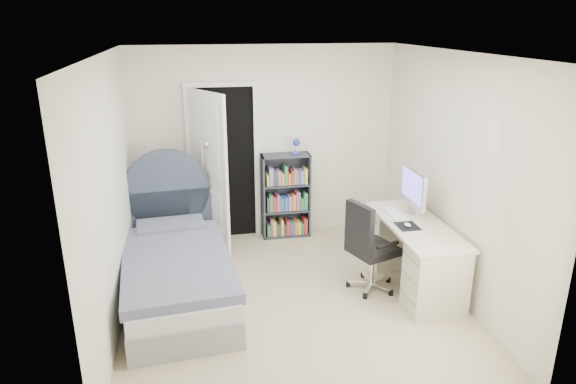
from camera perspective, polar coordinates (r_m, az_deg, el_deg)
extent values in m
cube|color=tan|center=(5.53, 0.42, -11.95)|extent=(3.40, 3.60, 0.05)
cube|color=white|center=(4.77, 0.50, 15.45)|extent=(3.40, 3.60, 0.05)
cube|color=silver|center=(6.74, -2.58, 5.43)|extent=(3.40, 0.05, 2.50)
cube|color=silver|center=(3.37, 6.60, -8.76)|extent=(3.40, 0.05, 2.50)
cube|color=silver|center=(4.98, -19.41, -0.48)|extent=(0.05, 3.60, 2.50)
cube|color=silver|center=(5.59, 18.09, 1.70)|extent=(0.05, 3.60, 2.50)
cube|color=black|center=(6.72, -7.17, 3.06)|extent=(0.80, 0.01, 2.00)
cube|color=white|center=(6.68, -10.84, 2.78)|extent=(0.06, 0.06, 2.00)
cube|color=white|center=(6.73, -3.50, 3.20)|extent=(0.06, 0.06, 2.00)
cube|color=white|center=(6.49, -7.53, 11.78)|extent=(0.92, 0.06, 0.06)
cube|color=white|center=(6.35, -8.78, 2.06)|extent=(0.42, 0.72, 2.00)
cube|color=gray|center=(5.56, -12.11, -10.29)|extent=(1.19, 2.21, 0.28)
cube|color=silver|center=(5.46, -12.26, -8.33)|extent=(1.17, 2.16, 0.17)
cube|color=slate|center=(5.31, -12.27, -7.61)|extent=(1.20, 1.89, 0.11)
cube|color=slate|center=(6.10, -12.88, -3.90)|extent=(0.79, 0.49, 0.13)
cube|color=#394358|center=(6.44, -13.02, -3.38)|extent=(1.01, 0.15, 0.85)
cylinder|color=#394358|center=(6.30, -13.30, 0.21)|extent=(1.01, 0.15, 1.01)
cylinder|color=#D9B285|center=(6.59, -12.68, -4.55)|extent=(0.03, 0.03, 0.49)
cylinder|color=#D9B285|center=(6.90, -12.62, -3.49)|extent=(0.03, 0.03, 0.49)
cylinder|color=#D9B285|center=(6.59, -9.82, -4.38)|extent=(0.03, 0.03, 0.49)
cylinder|color=#D9B285|center=(6.89, -9.89, -3.33)|extent=(0.03, 0.03, 0.49)
cube|color=#D9B285|center=(6.66, -11.38, -2.12)|extent=(0.39, 0.39, 0.03)
cube|color=#D9B285|center=(6.77, -11.22, -4.50)|extent=(0.35, 0.35, 0.02)
cube|color=#B24C33|center=(6.65, -11.81, -1.90)|extent=(0.16, 0.21, 0.03)
cube|color=#3F598C|center=(6.64, -11.83, -1.66)|extent=(0.15, 0.20, 0.03)
cube|color=#D8CC7F|center=(6.63, -11.84, -1.42)|extent=(0.14, 0.19, 0.03)
cylinder|color=silver|center=(6.63, -8.94, -6.38)|extent=(0.20, 0.20, 0.02)
cylinder|color=silver|center=(6.36, -9.26, -0.63)|extent=(0.02, 0.02, 1.41)
sphere|color=silver|center=(6.14, -9.00, 5.22)|extent=(0.08, 0.08, 0.08)
cube|color=#333A46|center=(6.77, -2.79, -0.56)|extent=(0.02, 0.27, 1.13)
cube|color=#333A46|center=(6.87, 2.26, -0.25)|extent=(0.02, 0.27, 1.13)
cube|color=#333A46|center=(6.65, -0.26, 4.10)|extent=(0.63, 0.27, 0.02)
cube|color=#333A46|center=(7.02, -0.24, -4.68)|extent=(0.63, 0.27, 0.02)
cube|color=#333A46|center=(6.94, -0.45, -0.06)|extent=(0.63, 0.01, 1.13)
cube|color=#333A46|center=(6.88, -0.25, -2.00)|extent=(0.59, 0.25, 0.02)
cube|color=#333A46|center=(6.77, -0.25, 0.86)|extent=(0.59, 0.25, 0.02)
cylinder|color=#2534A0|center=(6.67, 0.89, 4.33)|extent=(0.11, 0.11, 0.02)
cylinder|color=silver|center=(6.66, 0.89, 4.92)|extent=(0.01, 0.01, 0.14)
sphere|color=#2534A0|center=(6.61, 0.94, 5.55)|extent=(0.10, 0.10, 0.10)
cube|color=#337F4C|center=(6.92, -2.22, -4.15)|extent=(0.04, 0.19, 0.16)
cube|color=#994C7F|center=(6.91, -1.91, -3.85)|extent=(0.02, 0.19, 0.23)
cube|color=#D8BF4C|center=(6.92, -1.59, -3.94)|extent=(0.04, 0.19, 0.20)
cube|color=#3F3F3F|center=(6.94, -1.15, -4.07)|extent=(0.05, 0.19, 0.16)
cube|color=#D8BF4C|center=(6.94, -0.73, -3.84)|extent=(0.04, 0.19, 0.21)
cube|color=#3F3F3F|center=(6.96, -0.43, -4.04)|extent=(0.03, 0.19, 0.15)
cube|color=#B23333|center=(6.96, -0.06, -3.86)|extent=(0.05, 0.19, 0.19)
cube|color=#335999|center=(6.97, 0.40, -3.86)|extent=(0.05, 0.19, 0.19)
cube|color=orange|center=(6.98, 0.80, -3.83)|extent=(0.04, 0.19, 0.19)
cube|color=#D8BF4C|center=(6.99, 1.16, -3.87)|extent=(0.04, 0.19, 0.17)
cube|color=#337F4C|center=(7.00, 1.49, -3.89)|extent=(0.03, 0.19, 0.16)
cube|color=#B23333|center=(7.00, 1.85, -3.64)|extent=(0.05, 0.19, 0.22)
cube|color=#3F3F3F|center=(6.79, -2.33, -1.28)|extent=(0.02, 0.19, 0.19)
cube|color=#337F4C|center=(6.79, -1.98, -1.14)|extent=(0.05, 0.19, 0.22)
cube|color=#B23333|center=(6.80, -1.56, -1.24)|extent=(0.04, 0.19, 0.19)
cube|color=#994C7F|center=(6.80, -1.16, -1.12)|extent=(0.05, 0.19, 0.22)
cube|color=#335999|center=(6.82, -0.75, -1.21)|extent=(0.04, 0.19, 0.19)
cube|color=#335999|center=(6.83, -0.32, -1.21)|extent=(0.05, 0.19, 0.18)
cube|color=#7F72B2|center=(6.83, 0.14, -1.13)|extent=(0.05, 0.19, 0.19)
cube|color=orange|center=(6.84, 0.58, -1.03)|extent=(0.05, 0.19, 0.21)
cube|color=#994C7F|center=(6.84, 1.02, -0.85)|extent=(0.05, 0.19, 0.25)
cube|color=#337F4C|center=(6.87, 1.44, -1.18)|extent=(0.04, 0.19, 0.16)
cube|color=#337F4C|center=(6.87, 1.86, -0.88)|extent=(0.05, 0.19, 0.23)
cube|color=#D8BF4C|center=(6.68, -2.35, 1.43)|extent=(0.03, 0.19, 0.15)
cube|color=#7F72B2|center=(6.67, -1.96, 1.82)|extent=(0.05, 0.19, 0.24)
cube|color=#3F3F3F|center=(6.69, -1.48, 1.71)|extent=(0.05, 0.19, 0.20)
cube|color=#7F72B2|center=(6.70, -1.06, 1.68)|extent=(0.04, 0.19, 0.19)
cube|color=orange|center=(6.71, -0.69, 1.57)|extent=(0.04, 0.19, 0.16)
cube|color=#337F4C|center=(6.70, -0.30, 1.97)|extent=(0.04, 0.19, 0.25)
cube|color=orange|center=(6.72, 0.07, 1.58)|extent=(0.04, 0.19, 0.15)
cube|color=#B23333|center=(6.73, 0.38, 1.75)|extent=(0.03, 0.19, 0.19)
cube|color=#7F72B2|center=(6.73, 0.66, 1.84)|extent=(0.03, 0.19, 0.20)
cube|color=orange|center=(6.74, 0.91, 1.81)|extent=(0.02, 0.19, 0.19)
cube|color=#335999|center=(6.74, 1.15, 1.80)|extent=(0.02, 0.19, 0.19)
cube|color=#7F72B2|center=(6.75, 1.49, 1.78)|extent=(0.04, 0.19, 0.18)
cube|color=#D8BF4C|center=(6.76, 1.89, 1.89)|extent=(0.04, 0.19, 0.20)
cube|color=beige|center=(5.62, 14.03, -3.58)|extent=(0.60, 1.51, 0.03)
cube|color=beige|center=(5.34, 16.08, -9.33)|extent=(0.55, 0.40, 0.70)
cube|color=beige|center=(6.21, 11.76, -4.90)|extent=(0.55, 0.40, 0.70)
cube|color=silver|center=(5.91, 13.74, -2.23)|extent=(0.16, 0.16, 0.01)
cube|color=silver|center=(5.88, 14.10, -1.17)|extent=(0.03, 0.06, 0.22)
cube|color=silver|center=(5.80, 13.78, 0.48)|extent=(0.04, 0.56, 0.40)
cube|color=#6054CD|center=(5.78, 13.57, 0.65)|extent=(0.00, 0.50, 0.32)
cube|color=white|center=(5.82, 11.76, -2.38)|extent=(0.13, 0.40, 0.02)
cube|color=black|center=(5.52, 13.12, -3.71)|extent=(0.22, 0.26, 0.00)
ellipsoid|color=white|center=(5.52, 13.13, -3.56)|extent=(0.06, 0.10, 0.03)
cube|color=silver|center=(5.84, 10.18, -9.62)|extent=(0.25, 0.12, 0.02)
cylinder|color=black|center=(5.92, 11.08, -9.53)|extent=(0.07, 0.07, 0.06)
cube|color=silver|center=(5.86, 8.77, -9.39)|extent=(0.05, 0.26, 0.02)
cylinder|color=black|center=(5.98, 8.32, -9.09)|extent=(0.07, 0.07, 0.06)
cube|color=silver|center=(5.75, 7.97, -9.93)|extent=(0.26, 0.11, 0.02)
cylinder|color=black|center=(5.76, 6.71, -10.14)|extent=(0.07, 0.07, 0.06)
cube|color=silver|center=(5.66, 8.91, -10.51)|extent=(0.17, 0.23, 0.02)
cylinder|color=black|center=(5.57, 8.56, -11.35)|extent=(0.07, 0.07, 0.06)
cube|color=silver|center=(5.71, 10.29, -10.31)|extent=(0.19, 0.23, 0.02)
cylinder|color=black|center=(5.67, 11.37, -10.92)|extent=(0.07, 0.07, 0.06)
cylinder|color=silver|center=(5.67, 9.32, -8.23)|extent=(0.06, 0.06, 0.39)
cube|color=black|center=(5.58, 9.44, -6.30)|extent=(0.57, 0.57, 0.08)
cube|color=black|center=(5.34, 7.94, -3.93)|extent=(0.20, 0.40, 0.51)
cube|color=black|center=(5.35, 11.02, -5.81)|extent=(0.27, 0.13, 0.03)
cube|color=black|center=(5.68, 7.83, -4.14)|extent=(0.27, 0.13, 0.03)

